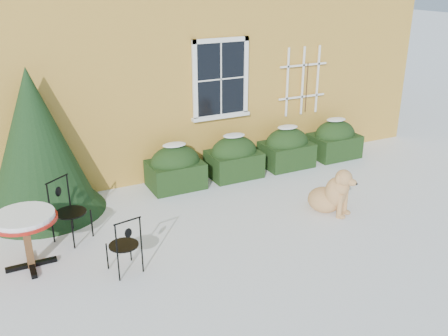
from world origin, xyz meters
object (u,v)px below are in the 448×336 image
evergreen_shrub (38,156)px  bistro_table (25,223)px  patio_chair_far (68,210)px  patio_chair_near (125,244)px  dog (332,194)px

evergreen_shrub → bistro_table: evergreen_shrub is taller
evergreen_shrub → patio_chair_far: (0.23, -1.23, -0.53)m
patio_chair_near → dog: (3.79, 0.21, -0.09)m
patio_chair_near → dog: patio_chair_near is taller
bistro_table → dog: (5.00, -0.53, -0.36)m
patio_chair_near → patio_chair_far: size_ratio=0.87×
bistro_table → patio_chair_near: patio_chair_near is taller
patio_chair_near → dog: size_ratio=0.92×
patio_chair_near → patio_chair_far: bearing=-78.8°
bistro_table → patio_chair_far: (0.68, 0.57, -0.20)m
evergreen_shrub → dog: 5.16m
evergreen_shrub → dog: evergreen_shrub is taller
patio_chair_near → patio_chair_far: (-0.53, 1.32, 0.07)m
evergreen_shrub → bistro_table: bearing=-104.2°
patio_chair_far → patio_chair_near: bearing=-104.3°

